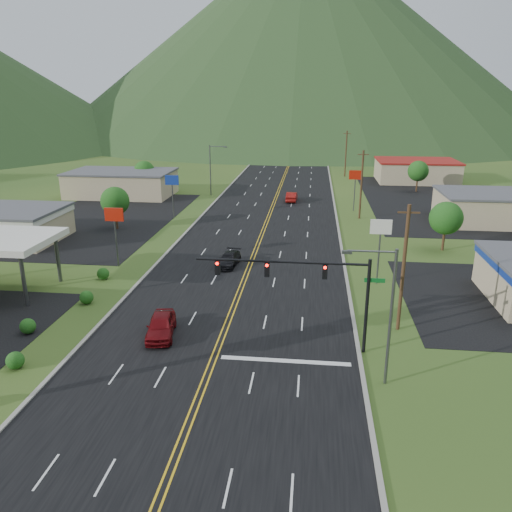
# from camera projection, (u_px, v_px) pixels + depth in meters

# --- Properties ---
(ground) EXTENTS (500.00, 500.00, 0.00)m
(ground) POSITION_uv_depth(u_px,v_px,m) (166.00, 483.00, 23.73)
(ground) COLOR #274619
(ground) RESTS_ON ground
(road) EXTENTS (20.00, 460.00, 0.04)m
(road) POSITION_uv_depth(u_px,v_px,m) (166.00, 483.00, 23.73)
(road) COLOR black
(road) RESTS_ON ground
(curb_east) EXTENTS (0.30, 460.00, 0.14)m
(curb_east) POSITION_uv_depth(u_px,v_px,m) (383.00, 502.00, 22.63)
(curb_east) COLOR gray
(curb_east) RESTS_ON ground
(traffic_signal) EXTENTS (13.10, 0.43, 7.00)m
(traffic_signal) POSITION_uv_depth(u_px,v_px,m) (310.00, 280.00, 34.60)
(traffic_signal) COLOR black
(traffic_signal) RESTS_ON ground
(streetlight_east) EXTENTS (3.28, 0.25, 9.00)m
(streetlight_east) POSITION_uv_depth(u_px,v_px,m) (386.00, 309.00, 30.36)
(streetlight_east) COLOR #59595E
(streetlight_east) RESTS_ON ground
(streetlight_west) EXTENTS (3.28, 0.25, 9.00)m
(streetlight_west) POSITION_uv_depth(u_px,v_px,m) (212.00, 167.00, 89.53)
(streetlight_west) COLOR #59595E
(streetlight_west) RESTS_ON ground
(building_west_mid) EXTENTS (14.40, 10.40, 4.10)m
(building_west_mid) POSITION_uv_depth(u_px,v_px,m) (3.00, 223.00, 62.40)
(building_west_mid) COLOR tan
(building_west_mid) RESTS_ON ground
(building_west_far) EXTENTS (18.40, 11.40, 4.50)m
(building_west_far) POSITION_uv_depth(u_px,v_px,m) (122.00, 183.00, 90.31)
(building_west_far) COLOR tan
(building_west_far) RESTS_ON ground
(building_east_mid) EXTENTS (14.40, 11.40, 4.30)m
(building_east_mid) POSITION_uv_depth(u_px,v_px,m) (491.00, 207.00, 71.55)
(building_east_mid) COLOR tan
(building_east_mid) RESTS_ON ground
(building_east_far) EXTENTS (16.40, 12.40, 4.50)m
(building_east_far) POSITION_uv_depth(u_px,v_px,m) (416.00, 171.00, 105.02)
(building_east_far) COLOR tan
(building_east_far) RESTS_ON ground
(pole_sign_west_a) EXTENTS (2.00, 0.18, 6.40)m
(pole_sign_west_a) POSITION_uv_depth(u_px,v_px,m) (115.00, 221.00, 52.03)
(pole_sign_west_a) COLOR #59595E
(pole_sign_west_a) RESTS_ON ground
(pole_sign_west_b) EXTENTS (2.00, 0.18, 6.40)m
(pole_sign_west_b) POSITION_uv_depth(u_px,v_px,m) (172.00, 184.00, 72.81)
(pole_sign_west_b) COLOR #59595E
(pole_sign_west_b) RESTS_ON ground
(pole_sign_east_a) EXTENTS (2.00, 0.18, 6.40)m
(pole_sign_east_a) POSITION_uv_depth(u_px,v_px,m) (380.00, 233.00, 47.21)
(pole_sign_east_a) COLOR #59595E
(pole_sign_east_a) RESTS_ON ground
(pole_sign_east_b) EXTENTS (2.00, 0.18, 6.40)m
(pole_sign_east_b) POSITION_uv_depth(u_px,v_px,m) (355.00, 179.00, 77.44)
(pole_sign_east_b) COLOR #59595E
(pole_sign_east_b) RESTS_ON ground
(tree_west_a) EXTENTS (3.84, 3.84, 5.82)m
(tree_west_a) POSITION_uv_depth(u_px,v_px,m) (115.00, 201.00, 67.21)
(tree_west_a) COLOR #382314
(tree_west_a) RESTS_ON ground
(tree_west_b) EXTENTS (3.84, 3.84, 5.82)m
(tree_west_b) POSITION_uv_depth(u_px,v_px,m) (144.00, 171.00, 93.26)
(tree_west_b) COLOR #382314
(tree_west_b) RESTS_ON ground
(tree_east_a) EXTENTS (3.84, 3.84, 5.82)m
(tree_east_a) POSITION_uv_depth(u_px,v_px,m) (446.00, 218.00, 57.93)
(tree_east_a) COLOR #382314
(tree_east_a) RESTS_ON ground
(tree_east_b) EXTENTS (3.84, 3.84, 5.82)m
(tree_east_b) POSITION_uv_depth(u_px,v_px,m) (418.00, 171.00, 93.40)
(tree_east_b) COLOR #382314
(tree_east_b) RESTS_ON ground
(utility_pole_a) EXTENTS (1.60, 0.28, 10.00)m
(utility_pole_a) POSITION_uv_depth(u_px,v_px,m) (403.00, 268.00, 37.69)
(utility_pole_a) COLOR #382314
(utility_pole_a) RESTS_ON ground
(utility_pole_b) EXTENTS (1.60, 0.28, 10.00)m
(utility_pole_b) POSITION_uv_depth(u_px,v_px,m) (361.00, 184.00, 72.64)
(utility_pole_b) COLOR #382314
(utility_pole_b) RESTS_ON ground
(utility_pole_c) EXTENTS (1.60, 0.28, 10.00)m
(utility_pole_c) POSITION_uv_depth(u_px,v_px,m) (346.00, 153.00, 110.43)
(utility_pole_c) COLOR #382314
(utility_pole_c) RESTS_ON ground
(utility_pole_d) EXTENTS (1.60, 0.28, 10.00)m
(utility_pole_d) POSITION_uv_depth(u_px,v_px,m) (338.00, 138.00, 148.22)
(utility_pole_d) COLOR #382314
(utility_pole_d) RESTS_ON ground
(mountain_n) EXTENTS (220.00, 220.00, 85.00)m
(mountain_n) POSITION_uv_depth(u_px,v_px,m) (303.00, 34.00, 218.43)
(mountain_n) COLOR #1D3317
(mountain_n) RESTS_ON ground
(car_red_near) EXTENTS (2.77, 5.18, 1.68)m
(car_red_near) POSITION_uv_depth(u_px,v_px,m) (161.00, 326.00, 37.89)
(car_red_near) COLOR #670B0F
(car_red_near) RESTS_ON ground
(car_dark_mid) EXTENTS (2.40, 4.84, 1.35)m
(car_dark_mid) POSITION_uv_depth(u_px,v_px,m) (229.00, 260.00, 53.55)
(car_dark_mid) COLOR black
(car_dark_mid) RESTS_ON ground
(car_red_far) EXTENTS (1.88, 4.96, 1.61)m
(car_red_far) POSITION_uv_depth(u_px,v_px,m) (292.00, 197.00, 85.68)
(car_red_far) COLOR maroon
(car_red_far) RESTS_ON ground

